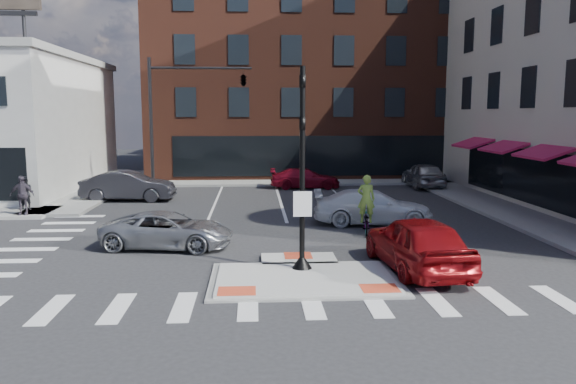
{
  "coord_description": "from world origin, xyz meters",
  "views": [
    {
      "loc": [
        -1.43,
        -15.98,
        4.75
      ],
      "look_at": [
        -0.23,
        3.55,
        2.0
      ],
      "focal_mm": 35.0,
      "sensor_mm": 36.0,
      "label": 1
    }
  ],
  "objects": [
    {
      "name": "pedestrian_b",
      "position": [
        -12.0,
        10.0,
        1.05
      ],
      "size": [
        1.09,
        0.52,
        1.8
      ],
      "primitive_type": "imported",
      "rotation": [
        0.0,
        0.0,
        0.08
      ],
      "color": "#38323D",
      "rests_on": "sidewalk_nw"
    },
    {
      "name": "mast_arm_signal",
      "position": [
        -3.47,
        18.0,
        6.21
      ],
      "size": [
        6.1,
        2.24,
        8.0
      ],
      "color": "black",
      "rests_on": "ground"
    },
    {
      "name": "signal_pole",
      "position": [
        0.0,
        0.4,
        2.36
      ],
      "size": [
        0.6,
        0.6,
        5.98
      ],
      "color": "black",
      "rests_on": "refuge_island"
    },
    {
      "name": "sidewalk_n",
      "position": [
        3.0,
        22.0,
        0.07
      ],
      "size": [
        26.0,
        3.0,
        0.15
      ],
      "primitive_type": "cube",
      "color": "gray",
      "rests_on": "ground"
    },
    {
      "name": "bg_car_silver",
      "position": [
        9.5,
        19.4,
        0.81
      ],
      "size": [
        1.92,
        4.75,
        1.62
      ],
      "primitive_type": "imported",
      "rotation": [
        0.0,
        0.0,
        3.14
      ],
      "color": "#A0A2A7",
      "rests_on": "ground"
    },
    {
      "name": "bg_car_red",
      "position": [
        1.83,
        19.41,
        0.64
      ],
      "size": [
        4.47,
        1.93,
        1.28
      ],
      "primitive_type": "imported",
      "rotation": [
        0.0,
        0.0,
        1.54
      ],
      "color": "maroon",
      "rests_on": "ground"
    },
    {
      "name": "red_sedan",
      "position": [
        3.5,
        0.39,
        0.85
      ],
      "size": [
        2.52,
        5.19,
        1.71
      ],
      "primitive_type": "imported",
      "rotation": [
        0.0,
        0.0,
        3.24
      ],
      "color": "maroon",
      "rests_on": "ground"
    },
    {
      "name": "refuge_island",
      "position": [
        0.0,
        -0.26,
        0.05
      ],
      "size": [
        5.4,
        4.65,
        0.13
      ],
      "color": "gray",
      "rests_on": "ground"
    },
    {
      "name": "ground",
      "position": [
        0.0,
        0.0,
        0.0
      ],
      "size": [
        120.0,
        120.0,
        0.0
      ],
      "primitive_type": "plane",
      "color": "#28282B",
      "rests_on": "ground"
    },
    {
      "name": "building_far_right",
      "position": [
        9.0,
        54.0,
        6.0
      ],
      "size": [
        12.0,
        12.0,
        12.0
      ],
      "primitive_type": "cube",
      "color": "brown",
      "rests_on": "ground"
    },
    {
      "name": "bg_car_dark",
      "position": [
        -8.29,
        14.88,
        0.82
      ],
      "size": [
        5.03,
        1.96,
        1.63
      ],
      "primitive_type": "imported",
      "rotation": [
        0.0,
        0.0,
        1.52
      ],
      "color": "#29282E",
      "rests_on": "ground"
    },
    {
      "name": "building_n",
      "position": [
        3.0,
        31.99,
        7.8
      ],
      "size": [
        24.4,
        18.4,
        15.5
      ],
      "color": "#57281B",
      "rests_on": "ground"
    },
    {
      "name": "pedestrian_a",
      "position": [
        -12.34,
        11.26,
        0.96
      ],
      "size": [
        0.85,
        0.69,
        1.62
      ],
      "primitive_type": "imported",
      "rotation": [
        0.0,
        0.0,
        -0.1
      ],
      "color": "black",
      "rests_on": "sidewalk_nw"
    },
    {
      "name": "silver_suv",
      "position": [
        -4.5,
        3.78,
        0.64
      ],
      "size": [
        4.88,
        2.81,
        1.28
      ],
      "primitive_type": "imported",
      "rotation": [
        0.0,
        0.0,
        1.41
      ],
      "color": "#A2A5A9",
      "rests_on": "ground"
    },
    {
      "name": "cyclist",
      "position": [
        3.0,
        5.69,
        0.79
      ],
      "size": [
        0.97,
        1.98,
        2.35
      ],
      "rotation": [
        0.0,
        0.0,
        2.97
      ],
      "color": "#3F3F44",
      "rests_on": "ground"
    },
    {
      "name": "white_pickup",
      "position": [
        3.69,
        7.63,
        0.74
      ],
      "size": [
        5.25,
        2.49,
        1.48
      ],
      "primitive_type": "imported",
      "rotation": [
        0.0,
        0.0,
        1.49
      ],
      "color": "white",
      "rests_on": "ground"
    },
    {
      "name": "building_far_left",
      "position": [
        -4.0,
        52.0,
        5.0
      ],
      "size": [
        10.0,
        12.0,
        10.0
      ],
      "primitive_type": "cube",
      "color": "slate",
      "rests_on": "ground"
    },
    {
      "name": "sidewalk_e",
      "position": [
        10.8,
        10.0,
        0.07
      ],
      "size": [
        3.0,
        24.0,
        0.15
      ],
      "primitive_type": "cube",
      "color": "gray",
      "rests_on": "ground"
    }
  ]
}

